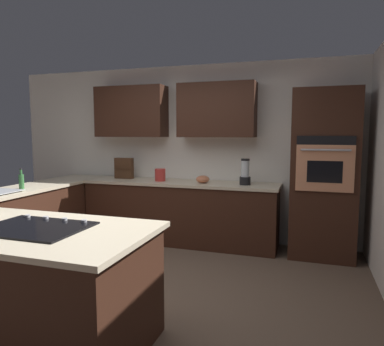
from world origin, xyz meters
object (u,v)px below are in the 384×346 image
(wall_oven, at_px, (323,174))
(blender, at_px, (245,174))
(spice_rack, at_px, (124,168))
(kettle, at_px, (160,175))
(mixing_bowl, at_px, (203,179))
(cooktop, at_px, (35,227))
(dish_soap_bottle, at_px, (21,181))

(wall_oven, relative_size, blender, 6.05)
(spice_rack, xyz_separation_m, kettle, (-0.65, 0.10, -0.07))
(wall_oven, height_order, kettle, wall_oven)
(mixing_bowl, bearing_deg, blender, 180.00)
(wall_oven, xyz_separation_m, cooktop, (2.09, 2.75, -0.17))
(mixing_bowl, xyz_separation_m, spice_rack, (1.30, -0.10, 0.11))
(wall_oven, height_order, mixing_bowl, wall_oven)
(spice_rack, bearing_deg, blender, 176.85)
(cooktop, distance_m, spice_rack, 2.95)
(kettle, bearing_deg, cooktop, 93.33)
(mixing_bowl, xyz_separation_m, kettle, (0.65, 0.00, 0.04))
(dish_soap_bottle, bearing_deg, wall_oven, -160.92)
(kettle, bearing_deg, mixing_bowl, 180.00)
(blender, xyz_separation_m, spice_rack, (1.90, -0.10, 0.01))
(wall_oven, bearing_deg, dish_soap_bottle, 19.08)
(wall_oven, height_order, dish_soap_bottle, wall_oven)
(wall_oven, relative_size, dish_soap_bottle, 8.18)
(cooktop, height_order, blender, blender)
(wall_oven, height_order, cooktop, wall_oven)
(wall_oven, relative_size, spice_rack, 6.74)
(blender, height_order, kettle, blender)
(wall_oven, height_order, spice_rack, wall_oven)
(wall_oven, relative_size, cooktop, 2.82)
(wall_oven, height_order, blender, wall_oven)
(wall_oven, distance_m, blender, 1.00)
(mixing_bowl, xyz_separation_m, dish_soap_bottle, (2.02, 1.23, 0.05))
(kettle, xyz_separation_m, dish_soap_bottle, (1.37, 1.23, 0.01))
(wall_oven, bearing_deg, kettle, 0.52)
(kettle, bearing_deg, blender, 180.00)
(cooktop, relative_size, spice_rack, 2.39)
(wall_oven, xyz_separation_m, mixing_bowl, (1.60, 0.02, -0.12))
(cooktop, height_order, mixing_bowl, mixing_bowl)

